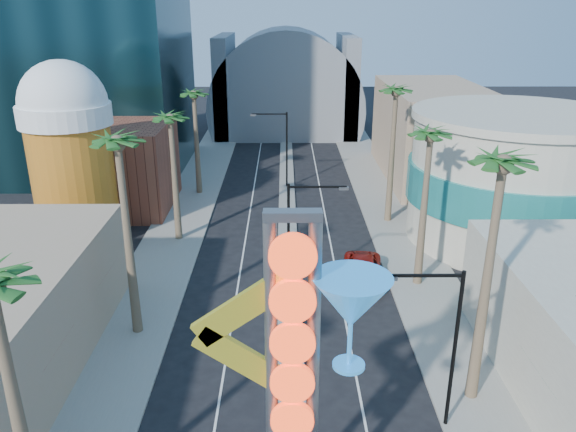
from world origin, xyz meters
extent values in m
cube|color=gray|center=(-9.50, 35.00, 0.07)|extent=(5.00, 100.00, 0.15)
cube|color=gray|center=(9.50, 35.00, 0.07)|extent=(5.00, 100.00, 0.15)
cube|color=gray|center=(0.00, 38.00, 0.07)|extent=(1.60, 84.00, 0.15)
cube|color=brown|center=(-16.00, 38.00, 4.00)|extent=(10.00, 10.00, 8.00)
cube|color=tan|center=(16.00, 48.00, 5.00)|extent=(10.00, 20.00, 10.00)
cylinder|color=orange|center=(-17.00, 30.00, 5.00)|extent=(6.40, 6.40, 10.00)
cylinder|color=white|center=(-17.00, 30.00, 10.40)|extent=(7.00, 7.00, 1.60)
sphere|color=white|center=(-17.00, 30.00, 11.20)|extent=(6.60, 6.60, 6.60)
cylinder|color=#B9B19D|center=(18.00, 30.00, 5.00)|extent=(16.00, 16.00, 10.00)
cylinder|color=teal|center=(18.00, 30.00, 5.00)|extent=(16.60, 16.60, 3.00)
cylinder|color=#B9B19D|center=(18.00, 30.00, 10.30)|extent=(16.60, 16.60, 0.60)
cylinder|color=slate|center=(0.00, 72.00, 4.00)|extent=(22.00, 16.00, 22.00)
cube|color=slate|center=(-9.00, 72.00, 7.00)|extent=(2.00, 16.00, 14.00)
cube|color=slate|center=(9.00, 72.00, 7.00)|extent=(2.00, 16.00, 14.00)
cylinder|color=slate|center=(-0.70, 3.00, 6.50)|extent=(0.44, 0.44, 12.00)
cylinder|color=slate|center=(0.70, 3.00, 6.50)|extent=(0.44, 0.44, 12.00)
cube|color=slate|center=(0.00, 3.00, 12.40)|extent=(1.80, 0.50, 0.30)
cylinder|color=#F53C15|center=(0.00, 2.65, 11.20)|extent=(1.50, 0.25, 1.50)
cylinder|color=#F53C15|center=(0.00, 2.65, 9.65)|extent=(1.50, 0.25, 1.50)
cylinder|color=#F53C15|center=(0.00, 2.65, 8.10)|extent=(1.50, 0.25, 1.50)
cylinder|color=#F53C15|center=(0.00, 2.65, 6.55)|extent=(1.50, 0.25, 1.50)
cylinder|color=#F53C15|center=(0.00, 2.65, 5.00)|extent=(1.50, 0.25, 1.50)
cube|color=yellow|center=(-1.60, 3.00, 9.20)|extent=(3.47, 0.25, 2.80)
cube|color=yellow|center=(-1.60, 3.00, 7.20)|extent=(3.47, 0.25, 2.80)
cone|color=#2279C5|center=(1.90, 3.00, 9.40)|extent=(2.60, 2.60, 1.80)
cylinder|color=#2279C5|center=(1.90, 3.00, 7.80)|extent=(0.16, 0.16, 1.60)
cylinder|color=#2279C5|center=(1.90, 3.00, 7.00)|extent=(1.10, 1.10, 0.12)
cylinder|color=black|center=(0.00, 20.00, 4.00)|extent=(0.18, 0.18, 8.00)
cube|color=black|center=(1.80, 20.00, 7.80)|extent=(3.60, 0.12, 0.12)
cube|color=slate|center=(3.40, 20.00, 7.70)|extent=(0.60, 0.25, 0.18)
cylinder|color=black|center=(0.00, 44.00, 4.00)|extent=(0.18, 0.18, 8.00)
cube|color=black|center=(-1.80, 44.00, 7.80)|extent=(3.60, 0.12, 0.12)
cube|color=slate|center=(-3.40, 44.00, 7.70)|extent=(0.60, 0.25, 0.18)
cylinder|color=black|center=(7.20, 8.00, 4.00)|extent=(0.18, 0.18, 8.00)
cube|color=black|center=(5.58, 8.00, 7.80)|extent=(3.24, 0.12, 0.12)
cube|color=slate|center=(4.14, 8.00, 7.70)|extent=(0.60, 0.25, 0.18)
cylinder|color=brown|center=(-9.00, 2.00, 5.25)|extent=(0.40, 0.40, 10.50)
cylinder|color=brown|center=(-9.00, 16.00, 5.75)|extent=(0.40, 0.40, 11.50)
sphere|color=#194B1C|center=(-9.00, 16.00, 11.50)|extent=(2.40, 2.40, 2.40)
cylinder|color=brown|center=(-9.00, 30.00, 5.00)|extent=(0.40, 0.40, 10.00)
sphere|color=#194B1C|center=(-9.00, 30.00, 10.00)|extent=(2.40, 2.40, 2.40)
cylinder|color=brown|center=(-9.00, 42.00, 5.00)|extent=(0.40, 0.40, 10.00)
sphere|color=#194B1C|center=(-9.00, 42.00, 10.00)|extent=(2.40, 2.40, 2.40)
cylinder|color=brown|center=(9.00, 10.00, 6.00)|extent=(0.40, 0.40, 12.00)
sphere|color=#194B1C|center=(9.00, 10.00, 12.00)|extent=(2.40, 2.40, 2.40)
cylinder|color=brown|center=(9.00, 22.00, 5.25)|extent=(0.40, 0.40, 10.50)
sphere|color=#194B1C|center=(9.00, 22.00, 10.50)|extent=(2.40, 2.40, 2.40)
cylinder|color=brown|center=(9.00, 34.00, 5.75)|extent=(0.40, 0.40, 11.50)
sphere|color=#194B1C|center=(9.00, 34.00, 11.50)|extent=(2.40, 2.40, 2.40)
imported|color=#9F140C|center=(5.23, 22.46, 0.80)|extent=(3.28, 6.01, 1.60)
camera|label=1|loc=(-0.25, -12.83, 18.42)|focal=35.00mm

